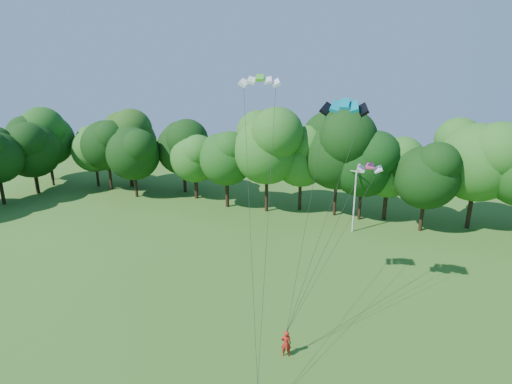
% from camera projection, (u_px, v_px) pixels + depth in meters
% --- Properties ---
extents(utility_pole, '(1.34, 0.63, 7.14)m').
position_uv_depth(utility_pole, '(354.00, 200.00, 43.97)').
color(utility_pole, beige).
rests_on(utility_pole, ground).
extents(kite_flyer_left, '(0.75, 0.60, 1.78)m').
position_uv_depth(kite_flyer_left, '(286.00, 343.00, 24.92)').
color(kite_flyer_left, '#B31F17').
rests_on(kite_flyer_left, ground).
extents(kite_teal, '(2.91, 1.42, 0.67)m').
position_uv_depth(kite_teal, '(345.00, 104.00, 24.96)').
color(kite_teal, '#047E8F').
rests_on(kite_teal, ground).
extents(kite_green, '(2.79, 1.84, 0.45)m').
position_uv_depth(kite_green, '(260.00, 78.00, 25.16)').
color(kite_green, '#41CB1E').
rests_on(kite_green, ground).
extents(kite_pink, '(1.79, 1.01, 0.30)m').
position_uv_depth(kite_pink, '(370.00, 166.00, 27.97)').
color(kite_pink, '#E13E6E').
rests_on(kite_pink, ground).
extents(tree_back_west, '(9.54, 9.54, 13.88)m').
position_uv_depth(tree_back_west, '(127.00, 131.00, 60.72)').
color(tree_back_west, '#332614').
rests_on(tree_back_west, ground).
extents(tree_back_center, '(8.65, 8.65, 12.58)m').
position_uv_depth(tree_back_center, '(364.00, 156.00, 46.60)').
color(tree_back_center, '#311D13').
rests_on(tree_back_center, ground).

